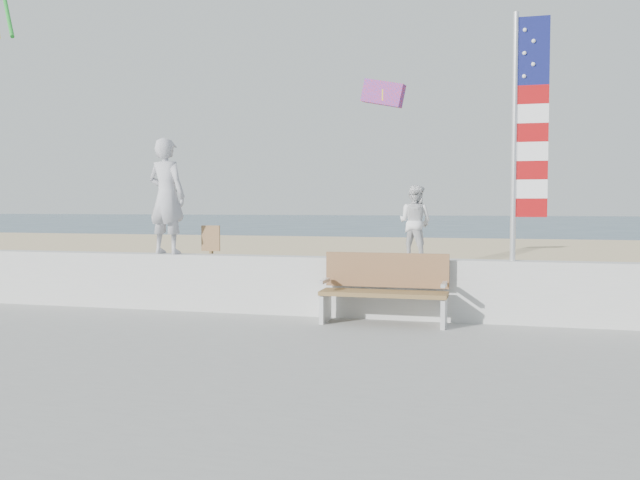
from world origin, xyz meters
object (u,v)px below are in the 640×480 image
(bench, at_px, (385,288))
(adult, at_px, (167,196))
(flag, at_px, (524,126))
(child, at_px, (415,222))

(bench, bearing_deg, adult, 172.90)
(bench, distance_m, flag, 3.02)
(adult, distance_m, child, 4.04)
(child, distance_m, flag, 2.04)
(child, bearing_deg, bench, 73.64)
(child, distance_m, bench, 1.11)
(adult, height_order, child, adult)
(adult, distance_m, flag, 5.63)
(adult, xyz_separation_m, flag, (5.54, -0.00, 0.98))
(adult, xyz_separation_m, child, (4.02, 0.00, -0.39))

